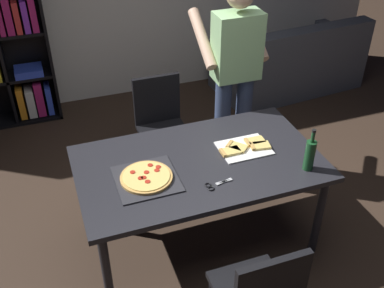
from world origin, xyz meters
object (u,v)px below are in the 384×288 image
Objects in this scene: couch at (290,66)px; person_serving_pizza at (235,71)px; chair_far_side at (161,121)px; pepperoni_pizza_on_tray at (146,178)px; wine_bottle at (310,154)px; kitchen_scissors at (215,185)px; dining_table at (199,169)px.

person_serving_pizza reaches higher than couch.
pepperoni_pizza_on_tray is at bearing -110.75° from chair_far_side.
person_serving_pizza is 1.09m from wine_bottle.
pepperoni_pizza_on_tray reaches higher than kitchen_scissors.
chair_far_side reaches higher than pepperoni_pizza_on_tray.
kitchen_scissors is at bearing 176.13° from wine_bottle.
dining_table is 1.89× the size of chair_far_side.
pepperoni_pizza_on_tray is (-0.40, -1.05, 0.25)m from chair_far_side.
person_serving_pizza is (-1.31, -1.23, 0.70)m from couch.
chair_far_side is 1.51m from wine_bottle.
chair_far_side is at bearing 117.11° from wine_bottle.
pepperoni_pizza_on_tray is at bearing -140.11° from person_serving_pizza.
dining_table is 0.29m from kitchen_scissors.
kitchen_scissors is at bearing -89.31° from dining_table.
pepperoni_pizza_on_tray is at bearing 152.55° from kitchen_scissors.
dining_table is at bearing 9.99° from pepperoni_pizza_on_tray.
chair_far_side is 2.85× the size of wine_bottle.
person_serving_pizza is 8.90× the size of kitchen_scissors.
chair_far_side is 4.57× the size of kitchen_scissors.
person_serving_pizza is (0.60, 0.76, 0.32)m from dining_table.
wine_bottle reaches higher than couch.
wine_bottle is at bearing -62.89° from chair_far_side.
dining_table is 0.77m from wine_bottle.
chair_far_side is at bearing -152.17° from couch.
couch is (1.91, 1.99, -0.38)m from dining_table.
couch is at bearing 49.98° from kitchen_scissors.
chair_far_side is (0.00, 0.98, -0.17)m from dining_table.
kitchen_scissors is (0.40, -0.21, -0.01)m from pepperoni_pizza_on_tray.
pepperoni_pizza_on_tray is 0.45m from kitchen_scissors.
couch is 2.68m from wine_bottle.
wine_bottle is (0.67, -1.30, 0.36)m from chair_far_side.
couch is 5.60× the size of wine_bottle.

